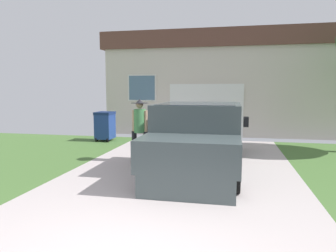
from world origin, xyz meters
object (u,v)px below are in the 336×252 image
Objects in this scene: pickup_truck at (199,140)px; wheeled_trash_bin at (105,125)px; handbag at (142,159)px; person_with_hat at (140,125)px; house_with_garage at (221,84)px.

pickup_truck reaches higher than wheeled_trash_bin.
wheeled_trash_bin is (-2.40, 3.29, 0.45)m from handbag.
handbag is at bearing -56.92° from person_with_hat.
handbag is at bearing -53.88° from wheeled_trash_bin.
person_with_hat is 0.17× the size of house_with_garage.
house_with_garage is at bearing 78.36° from handbag.
handbag is 4.09m from wheeled_trash_bin.
handbag is 0.38× the size of wheeled_trash_bin.
handbag is (0.13, -0.31, -0.84)m from person_with_hat.
house_with_garage is (1.63, 7.91, 2.04)m from handbag.
house_with_garage is 9.11× the size of wheeled_trash_bin.
handbag is at bearing -101.64° from house_with_garage.
person_with_hat is at bearing -17.63° from pickup_truck.
handbag is 8.33m from house_with_garage.
person_with_hat reaches higher than handbag.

